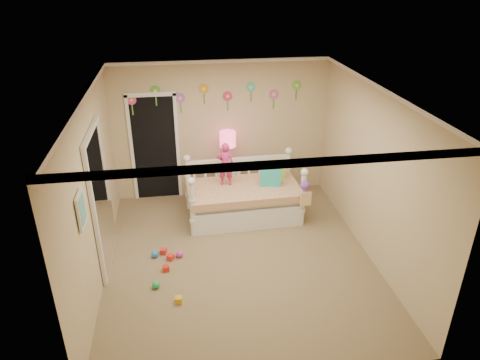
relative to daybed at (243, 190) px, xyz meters
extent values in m
cube|color=#7F684C|center=(-0.26, -1.25, -0.54)|extent=(4.00, 4.50, 0.01)
cube|color=white|center=(-0.26, -1.25, 2.06)|extent=(4.00, 4.50, 0.01)
cube|color=tan|center=(-0.26, 1.00, 0.76)|extent=(4.00, 0.01, 2.60)
cube|color=tan|center=(-2.26, -1.25, 0.76)|extent=(0.01, 4.50, 2.60)
cube|color=tan|center=(1.74, -1.25, 0.76)|extent=(0.01, 4.50, 2.60)
cube|color=teal|center=(0.47, -0.03, 0.24)|extent=(0.38, 0.19, 0.36)
cube|color=#BAE846|center=(0.61, 0.24, 0.23)|extent=(0.36, 0.15, 0.34)
imported|color=#D12F7D|center=(-0.30, 0.12, 0.45)|extent=(0.30, 0.22, 0.78)
cube|color=white|center=(-0.18, 0.72, -0.18)|extent=(0.44, 0.34, 0.71)
sphere|color=#D31C60|center=(-0.18, 0.72, 0.26)|extent=(0.18, 0.18, 0.18)
cylinder|color=#D31C60|center=(-0.18, 0.72, 0.45)|extent=(0.03, 0.03, 0.38)
cylinder|color=#FB4B7D|center=(-0.18, 0.72, 0.68)|extent=(0.30, 0.30, 0.28)
cube|color=black|center=(-1.51, 0.98, 0.50)|extent=(0.90, 0.04, 2.07)
cube|color=white|center=(-2.22, -0.95, 0.51)|extent=(0.07, 1.30, 2.10)
cube|color=white|center=(-2.23, -2.15, 1.01)|extent=(0.05, 0.34, 0.42)
camera|label=1|loc=(-1.08, -6.75, 3.53)|focal=32.93mm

